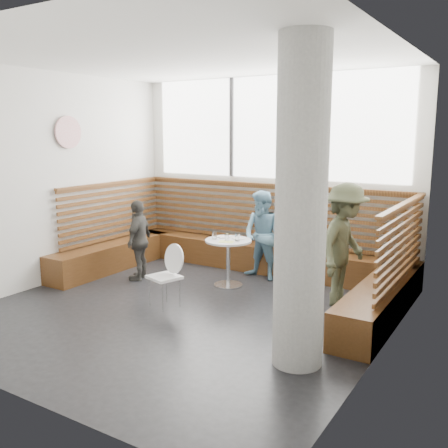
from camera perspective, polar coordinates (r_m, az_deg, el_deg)
The scene contains 15 objects.
room at distance 6.26m, azimuth -4.79°, elevation 4.00°, with size 5.00×5.00×3.20m.
booth at distance 7.95m, azimuth 2.93°, elevation -3.34°, with size 5.00×2.50×1.44m.
concrete_column at distance 4.82m, azimuth 8.79°, elevation 1.96°, with size 0.50×0.50×3.20m, color gray.
wall_art at distance 8.19m, azimuth -17.38°, elevation 9.99°, with size 0.50×0.50×0.03m, color white.
cafe_table at distance 7.51m, azimuth 0.49°, elevation -3.32°, with size 0.70×0.70×0.72m.
cafe_chair at distance 6.72m, azimuth -6.52°, elevation -5.29°, with size 0.40×0.39×0.83m.
adult_man at distance 6.80m, azimuth 13.61°, elevation -2.35°, with size 1.07×0.62×1.66m, color #3E432D.
child_back at distance 7.85m, azimuth 4.46°, elevation -1.33°, with size 0.68×0.53×1.40m, color #6898B4.
child_left at distance 7.95m, azimuth -9.68°, elevation -1.81°, with size 0.74×0.31×1.26m, color #43413D.
plate_near at distance 7.64m, azimuth -0.02°, elevation -1.46°, with size 0.22×0.22×0.02m, color white.
plate_far at distance 7.52m, azimuth 1.74°, elevation -1.65°, with size 0.20×0.20×0.01m, color white.
glass_left at distance 7.51m, azimuth -1.09°, elevation -1.29°, with size 0.07×0.07×0.11m, color white.
glass_mid at distance 7.37m, azimuth 0.33°, elevation -1.55°, with size 0.07×0.07×0.10m, color white.
glass_right at distance 7.37m, azimuth 1.53°, elevation -1.51°, with size 0.07×0.07×0.11m, color white.
menu_card at distance 7.32m, azimuth 0.26°, elevation -2.04°, with size 0.21×0.15×0.00m, color #A5C64C.
Camera 1 is at (3.70, -5.00, 2.30)m, focal length 40.00 mm.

